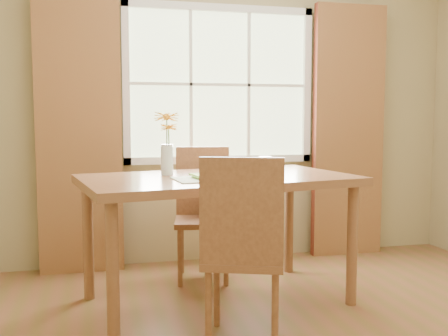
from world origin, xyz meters
TOP-DOWN VIEW (x-y plane):
  - room at (0.00, 0.00)m, footprint 4.24×3.84m
  - window at (0.00, 1.87)m, footprint 1.62×0.06m
  - curtain_left at (-1.15, 1.78)m, footprint 0.65×0.08m
  - curtain_right at (1.15, 1.78)m, footprint 0.65×0.08m
  - dining_table at (-0.26, 0.85)m, footprint 1.88×1.25m
  - chair_near at (-0.29, 0.15)m, footprint 0.55×0.55m
  - chair_far at (-0.24, 1.43)m, footprint 0.49×0.49m
  - placemat at (-0.34, 0.68)m, footprint 0.48×0.37m
  - plate at (-0.31, 0.68)m, footprint 0.31×0.31m
  - croissant_sandwich at (-0.33, 0.69)m, footprint 0.19×0.16m
  - water_glass at (0.04, 0.77)m, footprint 0.09×0.09m
  - flower_vase at (-0.57, 0.99)m, footprint 0.17×0.17m

SIDE VIEW (x-z plane):
  - chair_far at x=-0.24m, z-range 0.05..1.05m
  - chair_near at x=-0.29m, z-range 0.05..1.08m
  - dining_table at x=-0.26m, z-range 0.34..1.18m
  - placemat at x=-0.34m, z-range 0.85..0.85m
  - plate at x=-0.31m, z-range 0.85..0.87m
  - water_glass at x=0.04m, z-range 0.84..0.97m
  - croissant_sandwich at x=-0.33m, z-range 0.86..0.98m
  - flower_vase at x=-0.57m, z-range 0.89..1.31m
  - curtain_left at x=-1.15m, z-range 0.00..2.20m
  - curtain_right at x=1.15m, z-range 0.00..2.20m
  - room at x=0.00m, z-range -0.02..2.72m
  - window at x=0.00m, z-range 0.84..2.16m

